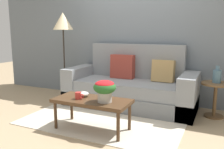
# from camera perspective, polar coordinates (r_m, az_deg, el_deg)

# --- Properties ---
(ground_plane) EXTENTS (14.00, 14.00, 0.00)m
(ground_plane) POSITION_cam_1_polar(r_m,az_deg,el_deg) (3.84, -0.67, -9.89)
(ground_plane) COLOR tan
(wall_back) EXTENTS (6.40, 0.12, 2.63)m
(wall_back) POSITION_cam_1_polar(r_m,az_deg,el_deg) (4.65, 5.43, 10.13)
(wall_back) COLOR slate
(wall_back) RESTS_ON ground
(area_rug) EXTENTS (2.35, 1.66, 0.01)m
(area_rug) POSITION_cam_1_polar(r_m,az_deg,el_deg) (3.77, -1.22, -10.20)
(area_rug) COLOR beige
(area_rug) RESTS_ON ground
(couch) EXTENTS (2.28, 0.89, 1.09)m
(couch) POSITION_cam_1_polar(r_m,az_deg,el_deg) (4.27, 4.44, -3.17)
(couch) COLOR slate
(couch) RESTS_ON ground
(coffee_table) EXTENTS (1.04, 0.49, 0.43)m
(coffee_table) POSITION_cam_1_polar(r_m,az_deg,el_deg) (3.23, -4.79, -6.70)
(coffee_table) COLOR #442D1B
(coffee_table) RESTS_ON ground
(side_table) EXTENTS (0.44, 0.44, 0.55)m
(side_table) POSITION_cam_1_polar(r_m,az_deg,el_deg) (4.02, 23.49, -4.18)
(side_table) COLOR brown
(side_table) RESTS_ON ground
(floor_lamp) EXTENTS (0.39, 0.39, 1.68)m
(floor_lamp) POSITION_cam_1_polar(r_m,az_deg,el_deg) (4.78, -11.64, 11.35)
(floor_lamp) COLOR #2D2823
(floor_lamp) RESTS_ON ground
(potted_plant) EXTENTS (0.29, 0.29, 0.28)m
(potted_plant) POSITION_cam_1_polar(r_m,az_deg,el_deg) (3.04, -1.77, -3.33)
(potted_plant) COLOR #B7B2A8
(potted_plant) RESTS_ON coffee_table
(coffee_mug) EXTENTS (0.13, 0.09, 0.09)m
(coffee_mug) POSITION_cam_1_polar(r_m,az_deg,el_deg) (3.23, -8.02, -5.02)
(coffee_mug) COLOR red
(coffee_mug) RESTS_ON coffee_table
(snack_bowl) EXTENTS (0.15, 0.15, 0.07)m
(snack_bowl) POSITION_cam_1_polar(r_m,az_deg,el_deg) (3.34, -6.83, -4.63)
(snack_bowl) COLOR silver
(snack_bowl) RESTS_ON coffee_table
(table_vase) EXTENTS (0.12, 0.12, 0.26)m
(table_vase) POSITION_cam_1_polar(r_m,az_deg,el_deg) (3.97, 23.81, -0.30)
(table_vase) COLOR slate
(table_vase) RESTS_ON side_table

